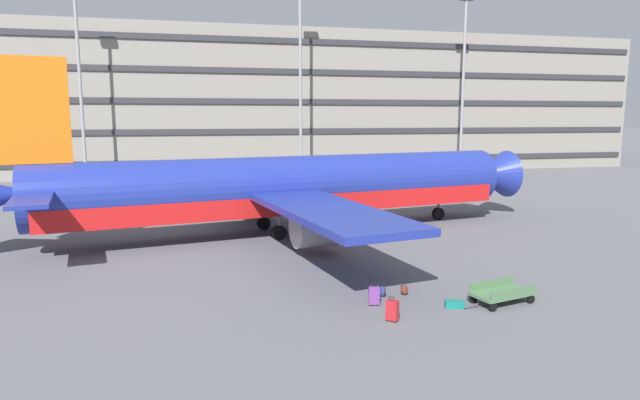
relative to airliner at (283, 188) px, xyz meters
name	(u,v)px	position (x,y,z in m)	size (l,w,h in m)	color
ground_plane	(220,237)	(-4.13, -0.11, -3.00)	(600.00, 600.00, 0.00)	#5B5B60
terminal_structure	(200,103)	(-4.13, 44.43, 6.57)	(126.59, 17.28, 19.13)	gray
airliner	(283,188)	(0.00, 0.00, 0.00)	(37.52, 30.41, 10.82)	navy
light_mast_left	(79,69)	(-17.17, 30.40, 9.74)	(1.80, 0.50, 22.09)	gray
light_mast_center_left	(300,66)	(7.46, 30.40, 10.62)	(1.80, 0.50, 23.80)	gray
light_mast_center_right	(464,74)	(28.90, 30.40, 10.12)	(1.80, 0.50, 22.82)	gray
suitcase_silver	(392,310)	(1.34, -16.35, -2.56)	(0.50, 0.51, 0.97)	#B21E23
suitcase_upright	(374,295)	(1.25, -14.55, -2.57)	(0.47, 0.29, 0.94)	#72388C
suitcase_purple	(455,304)	(4.34, -15.55, -2.86)	(0.84, 0.58, 0.28)	#147266
backpack_red	(382,292)	(1.93, -13.62, -2.77)	(0.25, 0.38, 0.52)	navy
backpack_laid_flat	(404,290)	(2.97, -13.60, -2.79)	(0.34, 0.32, 0.48)	#592619
baggage_cart	(502,293)	(6.48, -15.55, -2.57)	(3.37, 1.86, 0.82)	#4C724C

